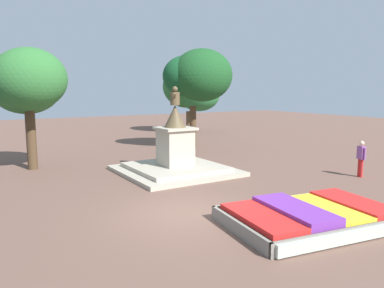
# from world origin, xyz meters

# --- Properties ---
(ground_plane) EXTENTS (94.39, 94.39, 0.00)m
(ground_plane) POSITION_xyz_m (0.00, 0.00, 0.00)
(ground_plane) COLOR brown
(flower_planter) EXTENTS (5.62, 4.09, 0.64)m
(flower_planter) POSITION_xyz_m (2.68, -2.89, 0.26)
(flower_planter) COLOR #38281C
(flower_planter) RESTS_ON ground_plane
(statue_monument) EXTENTS (5.29, 5.29, 4.31)m
(statue_monument) POSITION_xyz_m (2.73, 5.73, 0.79)
(statue_monument) COLOR #B0A692
(statue_monument) RESTS_ON ground_plane
(pedestrian_with_handbag) EXTENTS (0.32, 0.55, 1.74)m
(pedestrian_with_handbag) POSITION_xyz_m (9.78, 0.24, 1.01)
(pedestrian_with_handbag) COLOR red
(pedestrian_with_handbag) RESTS_ON ground_plane
(park_tree_far_left) EXTENTS (4.74, 4.12, 6.95)m
(park_tree_far_left) POSITION_xyz_m (7.84, 11.71, 5.09)
(park_tree_far_left) COLOR #4C3823
(park_tree_far_left) RESTS_ON ground_plane
(park_tree_behind_statue) EXTENTS (5.16, 5.30, 6.56)m
(park_tree_behind_statue) POSITION_xyz_m (12.99, 20.91, 4.24)
(park_tree_behind_statue) COLOR brown
(park_tree_behind_statue) RESTS_ON ground_plane
(park_tree_far_right) EXTENTS (3.66, 4.72, 6.20)m
(park_tree_far_right) POSITION_xyz_m (-3.36, 10.29, 4.47)
(park_tree_far_right) COLOR #4C3823
(park_tree_far_right) RESTS_ON ground_plane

